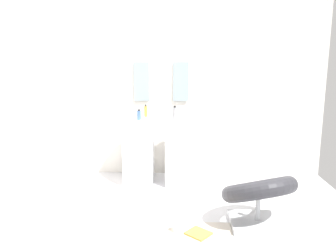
{
  "coord_description": "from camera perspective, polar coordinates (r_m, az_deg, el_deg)",
  "views": [
    {
      "loc": [
        0.33,
        -3.24,
        1.68
      ],
      "look_at": [
        0.15,
        0.55,
        0.95
      ],
      "focal_mm": 34.7,
      "sensor_mm": 36.0,
      "label": 1
    }
  ],
  "objects": [
    {
      "name": "soap_bottle_blue",
      "position": [
        4.38,
        -5.12,
        1.92
      ],
      "size": [
        0.05,
        0.05,
        0.14
      ],
      "color": "#4C72B7",
      "rests_on": "pedestal_sink_left"
    },
    {
      "name": "soap_bottle_amber",
      "position": [
        4.62,
        -3.93,
        2.6
      ],
      "size": [
        0.04,
        0.04,
        0.17
      ],
      "color": "#C68C38",
      "rests_on": "pedestal_sink_left"
    },
    {
      "name": "pedestal_sink_left",
      "position": [
        4.6,
        -5.16,
        -3.87
      ],
      "size": [
        0.49,
        0.49,
        1.04
      ],
      "color": "white",
      "rests_on": "ground_plane"
    },
    {
      "name": "vanity_mirror_left",
      "position": [
        4.86,
        -4.68,
        7.79
      ],
      "size": [
        0.22,
        0.03,
        0.57
      ],
      "primitive_type": "cube",
      "color": "#8C9EA8"
    },
    {
      "name": "lounge_chair",
      "position": [
        3.56,
        15.61,
        -11.43
      ],
      "size": [
        1.04,
        1.04,
        0.65
      ],
      "color": "#B7BABF",
      "rests_on": "ground_plane"
    },
    {
      "name": "area_rug",
      "position": [
        3.38,
        1.98,
        -18.84
      ],
      "size": [
        1.07,
        0.6,
        0.01
      ],
      "primitive_type": "cube",
      "color": "beige",
      "rests_on": "ground_plane"
    },
    {
      "name": "vanity_mirror_right",
      "position": [
        4.82,
        2.28,
        7.8
      ],
      "size": [
        0.22,
        0.03,
        0.57
      ],
      "primitive_type": "cube",
      "color": "#8C9EA8"
    },
    {
      "name": "towel_rack",
      "position": [
        4.05,
        -21.83,
        -4.94
      ],
      "size": [
        0.37,
        0.22,
        0.95
      ],
      "color": "#B7BABF",
      "rests_on": "ground_plane"
    },
    {
      "name": "rear_partition",
      "position": [
        4.91,
        -1.16,
        6.45
      ],
      "size": [
        4.8,
        0.1,
        2.6
      ],
      "primitive_type": "cube",
      "color": "silver",
      "rests_on": "ground_plane"
    },
    {
      "name": "pedestal_sink_right",
      "position": [
        4.55,
        2.15,
        -3.97
      ],
      "size": [
        0.49,
        0.49,
        1.04
      ],
      "color": "white",
      "rests_on": "ground_plane"
    },
    {
      "name": "coffee_mug",
      "position": [
        3.42,
        1.64,
        -17.29
      ],
      "size": [
        0.09,
        0.09,
        0.11
      ],
      "primitive_type": "cylinder",
      "color": "white",
      "rests_on": "area_rug"
    },
    {
      "name": "ground_plane",
      "position": [
        3.67,
        -2.86,
        -16.71
      ],
      "size": [
        4.8,
        3.6,
        0.04
      ],
      "primitive_type": "cube",
      "color": "silver"
    },
    {
      "name": "soap_bottle_grey",
      "position": [
        4.31,
        1.19,
        2.18
      ],
      "size": [
        0.06,
        0.06,
        0.19
      ],
      "color": "#99999E",
      "rests_on": "pedestal_sink_right"
    },
    {
      "name": "magazine_ochre",
      "position": [
        3.41,
        5.35,
        -18.27
      ],
      "size": [
        0.29,
        0.29,
        0.02
      ],
      "primitive_type": "cube",
      "rotation": [
        0.0,
        0.0,
        -0.69
      ],
      "color": "gold",
      "rests_on": "area_rug"
    }
  ]
}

